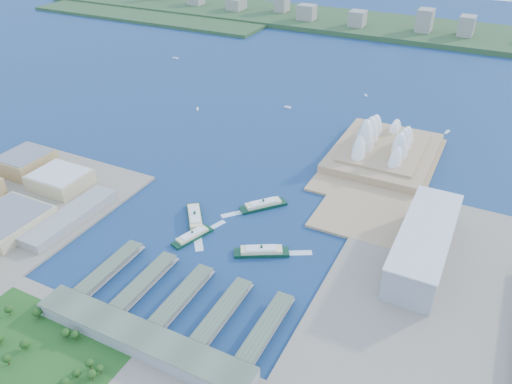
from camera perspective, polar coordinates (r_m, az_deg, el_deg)
The scene contains 19 objects.
ground at distance 520.49m, azimuth -4.97°, elevation -6.57°, with size 3000.00×3000.00×0.00m, color #10284B.
east_land at distance 434.49m, azimuth 20.88°, elevation -18.72°, with size 240.00×500.00×3.00m, color gray.
peninsula at distance 691.76m, azimuth 14.13°, elevation 3.22°, with size 135.00×220.00×3.00m, color tan.
far_shore at distance 1377.03m, azimuth 17.63°, elevation 17.27°, with size 2200.00×260.00×12.00m, color #2D4926.
opera_house at distance 696.32m, azimuth 14.68°, elevation 6.17°, with size 134.00×180.00×58.00m, color white, non-canonical shape.
toaster_building at distance 519.65m, azimuth 18.64°, elevation -5.64°, with size 45.00×155.00×35.00m, color gray.
ferry_wharves at distance 465.10m, azimuth -8.36°, elevation -11.71°, with size 184.00×90.00×9.30m, color #4D5943, non-canonical shape.
terminal_building at distance 429.88m, azimuth -12.94°, elevation -16.11°, with size 200.00×28.00×12.00m, color gray.
park at distance 448.04m, azimuth -25.37°, elevation -16.29°, with size 150.00×110.00×16.00m, color #194714, non-canonical shape.
far_skyline at distance 1350.42m, azimuth 17.69°, elevation 18.47°, with size 1900.00×140.00×55.00m, color gray, non-canonical shape.
ferry_a at distance 561.48m, azimuth -7.02°, elevation -2.74°, with size 15.49×60.86×11.51m, color #0C311C, non-canonical shape.
ferry_b at distance 579.57m, azimuth 0.84°, elevation -1.30°, with size 14.21×55.81×10.55m, color #0C311C, non-canonical shape.
ferry_c at distance 535.41m, azimuth -7.29°, elevation -4.86°, with size 12.35×48.54×9.18m, color #0C311C, non-canonical shape.
ferry_d at distance 509.87m, azimuth 0.63°, elevation -6.61°, with size 14.29×56.14×10.62m, color #0C311C, non-canonical shape.
boat_a at distance 847.11m, azimuth -6.70°, elevation 9.42°, with size 3.11×12.42×2.40m, color white, non-canonical shape.
boat_b at distance 849.56m, azimuth 3.65°, elevation 9.67°, with size 3.98×11.37×3.07m, color white, non-canonical shape.
boat_c at distance 812.13m, azimuth 21.00°, elevation 6.45°, with size 3.97×13.59×3.06m, color white, non-canonical shape.
boat_d at distance 1120.54m, azimuth -9.18°, elevation 14.90°, with size 3.15×14.40×2.43m, color white, non-canonical shape.
boat_e at distance 920.64m, azimuth 12.45°, elevation 10.77°, with size 3.13×9.85×2.42m, color white, non-canonical shape.
Camera 1 is at (223.20, -341.20, 323.53)m, focal length 35.00 mm.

